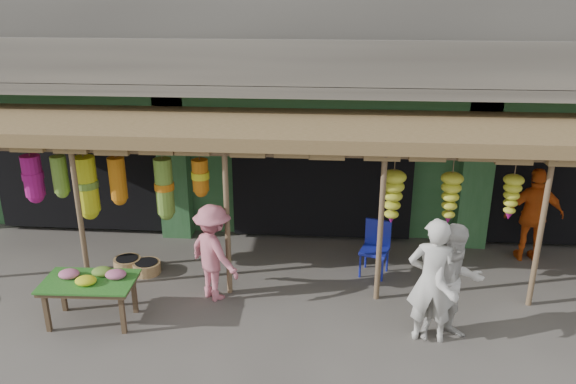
# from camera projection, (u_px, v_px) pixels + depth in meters

# --- Properties ---
(ground) EXTENTS (80.00, 80.00, 0.00)m
(ground) POSITION_uv_depth(u_px,v_px,m) (317.00, 290.00, 9.74)
(ground) COLOR #514C47
(ground) RESTS_ON ground
(building) EXTENTS (16.40, 6.80, 7.00)m
(building) POSITION_uv_depth(u_px,v_px,m) (327.00, 58.00, 13.13)
(building) COLOR gray
(building) RESTS_ON ground
(awning) EXTENTS (14.00, 2.70, 2.79)m
(awning) POSITION_uv_depth(u_px,v_px,m) (312.00, 134.00, 9.61)
(awning) COLOR brown
(awning) RESTS_ON ground
(flower_table) EXTENTS (1.43, 0.87, 0.84)m
(flower_table) POSITION_uv_depth(u_px,v_px,m) (91.00, 282.00, 8.62)
(flower_table) COLOR #4F3C29
(flower_table) RESTS_ON ground
(blue_chair) EXTENTS (0.59, 0.60, 0.99)m
(blue_chair) POSITION_uv_depth(u_px,v_px,m) (376.00, 245.00, 10.16)
(blue_chair) COLOR navy
(blue_chair) RESTS_ON ground
(basket_left) EXTENTS (0.61, 0.61, 0.21)m
(basket_left) POSITION_uv_depth(u_px,v_px,m) (147.00, 268.00, 10.28)
(basket_left) COLOR olive
(basket_left) RESTS_ON ground
(basket_right) EXTENTS (0.60, 0.60, 0.23)m
(basket_right) POSITION_uv_depth(u_px,v_px,m) (128.00, 264.00, 10.39)
(basket_right) COLOR olive
(basket_right) RESTS_ON ground
(person_front) EXTENTS (0.74, 0.51, 1.94)m
(person_front) POSITION_uv_depth(u_px,v_px,m) (432.00, 281.00, 8.08)
(person_front) COLOR silver
(person_front) RESTS_ON ground
(person_right) EXTENTS (1.04, 0.90, 1.82)m
(person_right) POSITION_uv_depth(u_px,v_px,m) (454.00, 283.00, 8.12)
(person_right) COLOR silver
(person_right) RESTS_ON ground
(person_vendor) EXTENTS (1.08, 0.46, 1.83)m
(person_vendor) POSITION_uv_depth(u_px,v_px,m) (534.00, 215.00, 10.51)
(person_vendor) COLOR #D85514
(person_vendor) RESTS_ON ground
(person_shopper) EXTENTS (1.22, 1.16, 1.66)m
(person_shopper) POSITION_uv_depth(u_px,v_px,m) (214.00, 253.00, 9.23)
(person_shopper) COLOR #CF6D7E
(person_shopper) RESTS_ON ground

